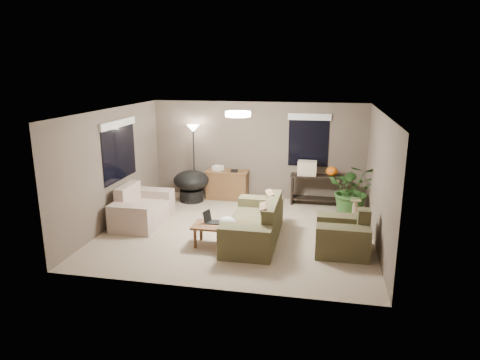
% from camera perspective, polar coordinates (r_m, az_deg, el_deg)
% --- Properties ---
extents(room_shell, '(5.50, 5.50, 5.50)m').
position_cam_1_polar(room_shell, '(8.69, -0.26, 0.95)').
color(room_shell, tan).
rests_on(room_shell, ground).
extents(main_sofa, '(0.95, 2.20, 0.85)m').
position_cam_1_polar(main_sofa, '(8.51, 2.13, -6.10)').
color(main_sofa, '#47442B').
rests_on(main_sofa, ground).
extents(throw_pillows, '(0.35, 1.39, 0.47)m').
position_cam_1_polar(throw_pillows, '(8.35, 3.89, -3.93)').
color(throw_pillows, '#8C7251').
rests_on(throw_pillows, main_sofa).
extents(loveseat, '(0.90, 1.60, 0.85)m').
position_cam_1_polar(loveseat, '(9.66, -12.99, -3.89)').
color(loveseat, beige).
rests_on(loveseat, ground).
extents(armchair, '(0.95, 1.00, 0.85)m').
position_cam_1_polar(armchair, '(8.19, 13.57, -7.34)').
color(armchair, brown).
rests_on(armchair, ground).
extents(coffee_table, '(1.00, 0.55, 0.42)m').
position_cam_1_polar(coffee_table, '(8.21, -2.81, -6.41)').
color(coffee_table, brown).
rests_on(coffee_table, ground).
extents(laptop, '(0.40, 0.25, 0.24)m').
position_cam_1_polar(laptop, '(8.30, -3.78, -5.29)').
color(laptop, black).
rests_on(laptop, coffee_table).
extents(plastic_bag, '(0.37, 0.34, 0.23)m').
position_cam_1_polar(plastic_bag, '(7.97, -1.68, -5.72)').
color(plastic_bag, white).
rests_on(plastic_bag, coffee_table).
extents(desk, '(1.10, 0.50, 0.75)m').
position_cam_1_polar(desk, '(11.13, -1.70, -0.62)').
color(desk, brown).
rests_on(desk, ground).
extents(desk_papers, '(0.71, 0.31, 0.12)m').
position_cam_1_polar(desk_papers, '(11.05, -2.52, 1.52)').
color(desk_papers, silver).
rests_on(desk_papers, desk).
extents(console_table, '(1.30, 0.40, 0.75)m').
position_cam_1_polar(console_table, '(10.82, 10.16, -0.98)').
color(console_table, black).
rests_on(console_table, ground).
extents(pumpkin, '(0.33, 0.33, 0.23)m').
position_cam_1_polar(pumpkin, '(10.71, 12.14, 1.14)').
color(pumpkin, orange).
rests_on(pumpkin, console_table).
extents(cardboard_box, '(0.46, 0.35, 0.34)m').
position_cam_1_polar(cardboard_box, '(10.71, 8.94, 1.59)').
color(cardboard_box, beige).
rests_on(cardboard_box, console_table).
extents(papasan_chair, '(1.02, 1.02, 0.80)m').
position_cam_1_polar(papasan_chair, '(10.97, -6.51, -0.47)').
color(papasan_chair, black).
rests_on(papasan_chair, ground).
extents(floor_lamp, '(0.32, 0.32, 1.91)m').
position_cam_1_polar(floor_lamp, '(11.11, -6.25, 5.70)').
color(floor_lamp, black).
rests_on(floor_lamp, ground).
extents(ceiling_fixture, '(0.50, 0.50, 0.10)m').
position_cam_1_polar(ceiling_fixture, '(8.48, -0.27, 8.78)').
color(ceiling_fixture, white).
rests_on(ceiling_fixture, room_shell).
extents(houseplant, '(1.12, 1.24, 0.97)m').
position_cam_1_polar(houseplant, '(10.16, 14.79, -1.99)').
color(houseplant, '#2D5923').
rests_on(houseplant, ground).
extents(cat_scratching_post, '(0.32, 0.32, 0.50)m').
position_cam_1_polar(cat_scratching_post, '(9.93, 15.05, -4.02)').
color(cat_scratching_post, tan).
rests_on(cat_scratching_post, ground).
extents(window_left, '(0.05, 1.56, 1.33)m').
position_cam_1_polar(window_left, '(9.76, -15.85, 5.11)').
color(window_left, black).
rests_on(window_left, room_shell).
extents(window_back, '(1.06, 0.05, 1.33)m').
position_cam_1_polar(window_back, '(10.86, 9.18, 6.41)').
color(window_back, black).
rests_on(window_back, room_shell).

